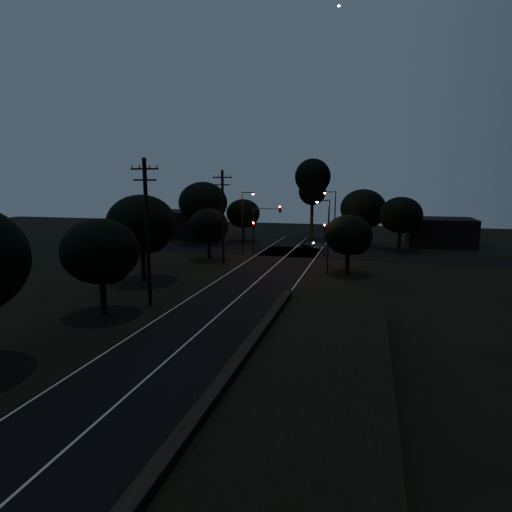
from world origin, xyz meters
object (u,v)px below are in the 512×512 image
Objects in this scene: tall_pine at (313,182)px; signal_left at (254,231)px; utility_pole_mid at (147,230)px; streetlight_a at (244,219)px; streetlight_b at (333,217)px; utility_pole_far at (223,216)px; signal_mast at (266,220)px; car at (307,244)px; signal_right at (324,234)px; streetlight_c at (327,231)px.

signal_left is at bearing -110.46° from tall_pine.
streetlight_a is at bearing 88.27° from utility_pole_mid.
signal_left is 0.51× the size of streetlight_a.
streetlight_b reaches higher than signal_left.
streetlight_b is at bearing 46.70° from utility_pole_far.
utility_pole_far is 1.31× the size of streetlight_a.
signal_left is 0.51× the size of streetlight_b.
utility_pole_mid is 1.38× the size of streetlight_b.
tall_pine is at bearing 73.07° from utility_pole_far.
car is at bearing 47.45° from signal_mast.
streetlight_c is at bearing -82.98° from signal_right.
utility_pole_far is at bearing -111.11° from signal_mast.
streetlight_b is at bearing 29.48° from streetlight_a.
tall_pine is 1.60× the size of streetlight_b.
car is (-4.07, 15.08, -3.73)m from streetlight_c.
car is (7.76, 13.08, -4.87)m from utility_pole_far.
tall_pine reaches higher than streetlight_b.
signal_right is 10.18m from streetlight_c.
tall_pine is at bearing 69.64° from streetlight_a.
utility_pole_far reaches higher than streetlight_b.
streetlight_b is 1.07× the size of streetlight_c.
tall_pine is (7.00, 23.00, 3.73)m from utility_pole_far.
streetlight_b is (0.71, 4.01, 1.80)m from signal_right.
utility_pole_far is 0.82× the size of tall_pine.
streetlight_b is at bearing 25.99° from signal_mast.
utility_pole_far is at bearing -96.59° from streetlight_a.
signal_right is 7.66m from signal_mast.
utility_pole_mid is at bearing -90.00° from utility_pole_far.
streetlight_b is (11.31, 12.00, -0.85)m from utility_pole_far.
signal_right is at bearing 37.00° from utility_pole_far.
streetlight_c is (10.43, -9.99, 1.51)m from signal_left.
utility_pole_far is 2.56× the size of signal_left.
streetlight_a reaches higher than signal_mast.
streetlight_a is (0.69, 23.00, -1.10)m from utility_pole_mid.
tall_pine is 18.70m from streetlight_a.
streetlight_c is at bearing -9.60° from utility_pole_far.
signal_right is at bearing 97.02° from streetlight_c.
streetlight_b reaches higher than signal_right.
tall_pine reaches higher than utility_pole_mid.
car is (6.36, 5.09, -2.22)m from signal_left.
utility_pole_mid is 17.00m from utility_pole_far.
signal_left is at bearing -157.95° from streetlight_b.
car is at bearing 75.54° from utility_pole_mid.
signal_mast is at bearing -104.62° from tall_pine.
signal_left is 2.26m from signal_mast.
utility_pole_far is 1.40× the size of streetlight_c.
utility_pole_mid is 1.05× the size of utility_pole_far.
signal_mast is 3.13m from streetlight_a.
streetlight_a reaches higher than car.
tall_pine is 1.71× the size of streetlight_c.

